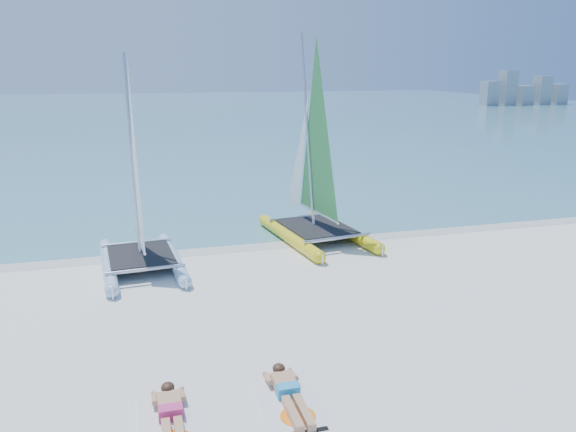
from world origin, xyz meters
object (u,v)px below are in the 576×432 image
object	(u,v)px
catamaran_yellow	(311,172)
towel_a	(172,427)
sunbather_a	(171,414)
towel_b	(292,404)
sunbather_b	(288,392)
catamaran_blue	(137,204)

from	to	relation	value
catamaran_yellow	towel_a	bearing A→B (deg)	-126.84
towel_a	catamaran_yellow	bearing A→B (deg)	60.79
sunbather_a	towel_b	size ratio (longest dim) A/B	0.93
towel_a	sunbather_b	bearing A→B (deg)	8.70
catamaran_blue	sunbather_a	bearing A→B (deg)	-92.18
catamaran_blue	towel_a	bearing A→B (deg)	-92.23
towel_a	sunbather_a	size ratio (longest dim) A/B	1.07
catamaran_blue	sunbather_a	world-z (taller)	catamaran_blue
towel_a	towel_b	distance (m)	1.89
catamaran_yellow	towel_a	size ratio (longest dim) A/B	3.51
towel_a	towel_b	world-z (taller)	same
catamaran_yellow	sunbather_a	bearing A→B (deg)	-127.37
catamaran_blue	sunbather_b	size ratio (longest dim) A/B	3.37
catamaran_yellow	sunbather_b	world-z (taller)	catamaran_yellow
towel_a	sunbather_b	xyz separation A→B (m)	(1.88, 0.29, 0.11)
catamaran_blue	sunbather_a	distance (m)	7.42
catamaran_blue	catamaran_yellow	world-z (taller)	catamaran_yellow
sunbather_a	towel_b	xyz separation A→B (m)	(1.88, -0.10, -0.11)
sunbather_a	sunbather_b	distance (m)	1.89
sunbather_a	towel_a	bearing A→B (deg)	-90.00
catamaran_blue	catamaran_yellow	distance (m)	5.58
catamaran_blue	towel_a	distance (m)	7.63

